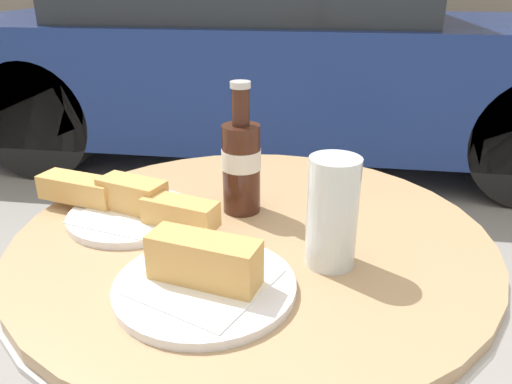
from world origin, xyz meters
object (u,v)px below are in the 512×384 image
lunch_plate_far (128,205)px  lunch_plate_near (205,276)px  bistro_table (253,319)px  parked_car (277,54)px  cola_bottle_left (241,163)px  drinking_glass (332,217)px

lunch_plate_far → lunch_plate_near: bearing=-46.1°
bistro_table → parked_car: size_ratio=0.17×
lunch_plate_far → bistro_table: bearing=-3.9°
parked_car → lunch_plate_near: bearing=-85.3°
cola_bottle_left → lunch_plate_near: size_ratio=0.94×
cola_bottle_left → lunch_plate_far: 0.20m
cola_bottle_left → bistro_table: bearing=-67.5°
lunch_plate_near → lunch_plate_far: (-0.17, 0.18, 0.00)m
drinking_glass → parked_car: size_ratio=0.03×
drinking_glass → bistro_table: bearing=147.5°
bistro_table → cola_bottle_left: bearing=112.5°
bistro_table → drinking_glass: bearing=-32.5°
cola_bottle_left → drinking_glass: (0.15, -0.15, -0.02)m
drinking_glass → lunch_plate_near: (-0.15, -0.09, -0.05)m
cola_bottle_left → lunch_plate_far: size_ratio=0.65×
cola_bottle_left → parked_car: bearing=95.2°
lunch_plate_far → parked_car: bearing=91.3°
bistro_table → lunch_plate_far: lunch_plate_far is taller
bistro_table → cola_bottle_left: 0.27m
drinking_glass → parked_car: parked_car is taller
bistro_table → cola_bottle_left: cola_bottle_left is taller
lunch_plate_near → lunch_plate_far: lunch_plate_near is taller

